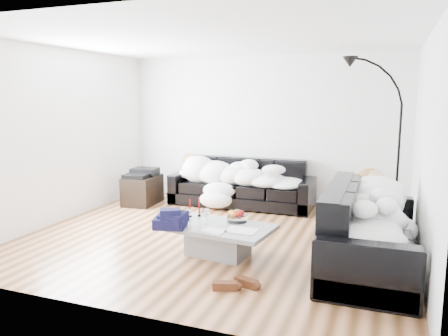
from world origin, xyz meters
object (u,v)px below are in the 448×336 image
(coffee_table, at_px, (218,240))
(candle_right, at_px, (199,207))
(wine_glass_c, at_px, (206,217))
(stereo, at_px, (142,173))
(fruit_bowl, at_px, (237,216))
(wine_glass_a, at_px, (207,214))
(av_cabinet, at_px, (143,190))
(floor_lamp, at_px, (399,151))
(wine_glass_b, at_px, (189,215))
(sofa_back, at_px, (241,183))
(shoes, at_px, (235,284))
(candle_left, at_px, (190,208))
(sleeper_back, at_px, (241,170))
(sofa_right, at_px, (371,227))
(sleeper_right, at_px, (372,209))

(coffee_table, relative_size, candle_right, 5.46)
(coffee_table, height_order, wine_glass_c, wine_glass_c)
(stereo, bearing_deg, candle_right, -47.70)
(fruit_bowl, bearing_deg, candle_right, 172.85)
(stereo, bearing_deg, wine_glass_a, -47.53)
(wine_glass_c, relative_size, av_cabinet, 0.23)
(coffee_table, distance_m, floor_lamp, 3.09)
(wine_glass_b, bearing_deg, coffee_table, 0.41)
(wine_glass_b, xyz_separation_m, floor_lamp, (2.36, 2.19, 0.63))
(floor_lamp, bearing_deg, sofa_back, 174.35)
(av_cabinet, distance_m, floor_lamp, 4.26)
(wine_glass_a, relative_size, shoes, 0.38)
(candle_left, bearing_deg, wine_glass_c, -34.82)
(sleeper_back, relative_size, shoes, 5.06)
(wine_glass_b, height_order, candle_left, candle_left)
(sofa_back, height_order, fruit_bowl, sofa_back)
(sofa_back, height_order, candle_right, sofa_back)
(sofa_back, relative_size, wine_glass_c, 15.06)
(stereo, bearing_deg, av_cabinet, 0.00)
(sofa_right, xyz_separation_m, fruit_bowl, (-1.54, -0.08, -0.00))
(sleeper_right, bearing_deg, wine_glass_a, 94.77)
(sleeper_right, bearing_deg, candle_right, 90.49)
(wine_glass_b, bearing_deg, fruit_bowl, 21.76)
(fruit_bowl, xyz_separation_m, wine_glass_a, (-0.36, -0.08, 0.00))
(candle_right, xyz_separation_m, stereo, (-1.82, 1.64, 0.07))
(coffee_table, distance_m, wine_glass_c, 0.31)
(wine_glass_c, xyz_separation_m, floor_lamp, (2.14, 2.19, 0.63))
(sleeper_right, bearing_deg, stereo, 67.37)
(sleeper_back, xyz_separation_m, av_cabinet, (-1.68, -0.45, -0.38))
(wine_glass_c, bearing_deg, candle_left, 145.18)
(sofa_right, bearing_deg, floor_lamp, -8.41)
(wine_glass_c, height_order, candle_right, candle_right)
(candle_left, relative_size, stereo, 0.51)
(sleeper_right, xyz_separation_m, av_cabinet, (-3.89, 1.62, -0.40))
(wine_glass_a, bearing_deg, candle_left, 164.14)
(candle_left, relative_size, floor_lamp, 0.10)
(wine_glass_c, xyz_separation_m, shoes, (0.65, -0.79, -0.41))
(sleeper_back, relative_size, candle_left, 9.30)
(shoes, distance_m, stereo, 3.84)
(sleeper_back, distance_m, candle_right, 2.10)
(sofa_back, distance_m, stereo, 1.76)
(fruit_bowl, height_order, floor_lamp, floor_lamp)
(sofa_right, bearing_deg, wine_glass_a, 94.77)
(wine_glass_b, bearing_deg, sofa_right, 8.15)
(wine_glass_a, relative_size, wine_glass_b, 0.94)
(sleeper_right, distance_m, stereo, 4.22)
(coffee_table, height_order, av_cabinet, av_cabinet)
(candle_left, xyz_separation_m, floor_lamp, (2.45, 1.98, 0.60))
(candle_left, height_order, floor_lamp, floor_lamp)
(sofa_right, distance_m, candle_left, 2.17)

